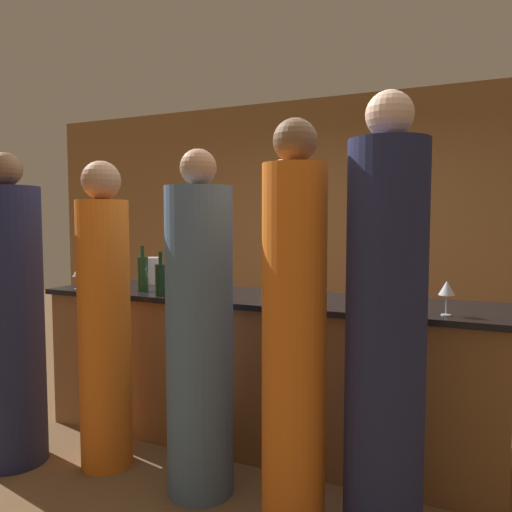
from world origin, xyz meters
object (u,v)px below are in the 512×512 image
at_px(guest_4, 385,340).
at_px(guest_1, 200,336).
at_px(guest_2, 294,342).
at_px(bartender, 281,288).
at_px(wine_bottle_1, 143,273).
at_px(guest_0, 11,322).
at_px(wine_bottle_0, 161,279).
at_px(guest_3, 104,324).
at_px(ice_bucket, 152,271).

bearing_deg(guest_4, guest_1, 176.53).
bearing_deg(guest_2, bartender, 113.47).
bearing_deg(guest_4, guest_2, -170.10).
bearing_deg(wine_bottle_1, guest_4, -18.70).
xyz_separation_m(guest_2, guest_4, (0.40, 0.07, 0.03)).
xyz_separation_m(guest_0, wine_bottle_0, (0.66, 0.60, 0.23)).
bearing_deg(guest_3, ice_bucket, 108.28).
bearing_deg(bartender, guest_3, 69.21).
bearing_deg(guest_3, guest_4, -2.89).
bearing_deg(guest_0, guest_2, 1.63).
bearing_deg(guest_1, guest_4, -3.47).
distance_m(guest_4, wine_bottle_1, 1.86).
xyz_separation_m(bartender, wine_bottle_1, (-0.66, -0.94, 0.18)).
distance_m(guest_0, guest_4, 2.19).
xyz_separation_m(bartender, guest_1, (0.12, -1.47, -0.07)).
bearing_deg(bartender, ice_bucket, 34.66).
bearing_deg(ice_bucket, wine_bottle_0, -49.02).
bearing_deg(wine_bottle_0, guest_0, -137.91).
xyz_separation_m(guest_2, ice_bucket, (-1.53, 1.02, 0.17)).
height_order(guest_1, wine_bottle_0, guest_1).
bearing_deg(guest_0, guest_3, 20.77).
xyz_separation_m(guest_3, guest_4, (1.65, -0.08, 0.09)).
bearing_deg(guest_3, bartender, 69.21).
bearing_deg(wine_bottle_1, guest_0, -121.22).
bearing_deg(wine_bottle_0, guest_2, -26.04).
relative_size(guest_1, wine_bottle_1, 5.83).
xyz_separation_m(guest_2, guest_3, (-1.25, 0.15, -0.05)).
bearing_deg(bartender, wine_bottle_0, 68.06).
height_order(guest_0, guest_2, guest_2).
distance_m(guest_2, guest_4, 0.41).
distance_m(bartender, wine_bottle_1, 1.16).
bearing_deg(guest_1, wine_bottle_0, 142.27).
bearing_deg(wine_bottle_1, guest_1, -34.67).
relative_size(guest_3, ice_bucket, 8.95).
xyz_separation_m(guest_4, wine_bottle_1, (-1.75, 0.59, 0.16)).
height_order(wine_bottle_1, ice_bucket, wine_bottle_1).
xyz_separation_m(guest_0, guest_2, (1.78, 0.05, 0.05)).
bearing_deg(ice_bucket, guest_0, -103.06).
distance_m(bartender, guest_0, 1.98).
distance_m(guest_3, wine_bottle_0, 0.47).
height_order(guest_2, guest_4, guest_4).
distance_m(bartender, guest_1, 1.48).
distance_m(guest_1, guest_2, 0.60).
bearing_deg(wine_bottle_1, guest_3, -78.42).
bearing_deg(guest_1, ice_bucket, 136.86).
bearing_deg(guest_4, bartender, 125.56).
bearing_deg(bartender, guest_0, 56.67).
relative_size(guest_0, guest_1, 1.01).
relative_size(bartender, guest_2, 1.01).
relative_size(guest_2, wine_bottle_0, 6.72).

